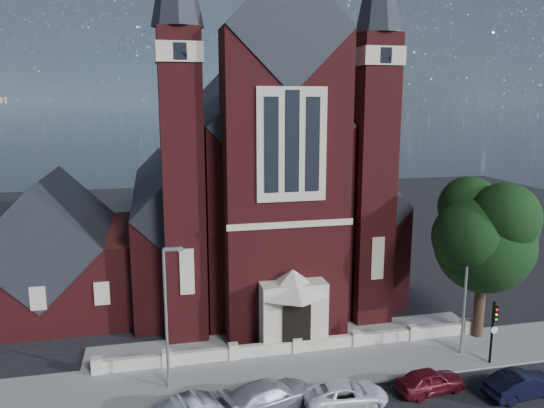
{
  "coord_description": "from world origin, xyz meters",
  "views": [
    {
      "loc": [
        -8.45,
        -23.35,
        15.68
      ],
      "look_at": [
        -0.31,
        12.0,
        8.56
      ],
      "focal_mm": 35.0,
      "sensor_mm": 36.0,
      "label": 1
    }
  ],
  "objects_px": {
    "street_tree": "(489,238)",
    "car_white_suv": "(345,394)",
    "street_lamp_left": "(168,311)",
    "street_lamp_right": "(467,285)",
    "car_navy": "(522,384)",
    "church": "(248,185)",
    "traffic_signal": "(493,325)",
    "car_dark_red": "(430,381)",
    "car_silver_b": "(269,396)",
    "parish_hall": "(53,257)"
  },
  "relations": [
    {
      "from": "street_tree",
      "to": "car_white_suv",
      "type": "relative_size",
      "value": 2.39
    },
    {
      "from": "street_lamp_left",
      "to": "street_tree",
      "type": "bearing_deg",
      "value": 4.76
    },
    {
      "from": "street_tree",
      "to": "street_lamp_right",
      "type": "bearing_deg",
      "value": -145.74
    },
    {
      "from": "street_lamp_left",
      "to": "car_navy",
      "type": "relative_size",
      "value": 1.92
    },
    {
      "from": "car_white_suv",
      "to": "car_navy",
      "type": "relative_size",
      "value": 1.06
    },
    {
      "from": "church",
      "to": "traffic_signal",
      "type": "relative_size",
      "value": 8.72
    },
    {
      "from": "car_dark_red",
      "to": "street_lamp_left",
      "type": "bearing_deg",
      "value": 68.13
    },
    {
      "from": "car_silver_b",
      "to": "car_navy",
      "type": "xyz_separation_m",
      "value": [
        13.55,
        -1.85,
        -0.06
      ]
    },
    {
      "from": "street_lamp_left",
      "to": "parish_hall",
      "type": "bearing_deg",
      "value": 120.02
    },
    {
      "from": "traffic_signal",
      "to": "car_white_suv",
      "type": "relative_size",
      "value": 0.89
    },
    {
      "from": "parish_hall",
      "to": "street_lamp_right",
      "type": "relative_size",
      "value": 1.51
    },
    {
      "from": "parish_hall",
      "to": "car_silver_b",
      "type": "distance_m",
      "value": 21.73
    },
    {
      "from": "street_tree",
      "to": "car_navy",
      "type": "xyz_separation_m",
      "value": [
        -2.1,
        -6.7,
        -6.26
      ]
    },
    {
      "from": "traffic_signal",
      "to": "car_silver_b",
      "type": "distance_m",
      "value": 14.26
    },
    {
      "from": "street_tree",
      "to": "car_silver_b",
      "type": "bearing_deg",
      "value": -162.77
    },
    {
      "from": "church",
      "to": "traffic_signal",
      "type": "height_order",
      "value": "church"
    },
    {
      "from": "street_lamp_left",
      "to": "car_silver_b",
      "type": "distance_m",
      "value": 6.95
    },
    {
      "from": "street_lamp_left",
      "to": "car_white_suv",
      "type": "xyz_separation_m",
      "value": [
        8.83,
        -3.69,
        -3.98
      ]
    },
    {
      "from": "traffic_signal",
      "to": "car_white_suv",
      "type": "height_order",
      "value": "traffic_signal"
    },
    {
      "from": "street_lamp_right",
      "to": "car_white_suv",
      "type": "distance_m",
      "value": 10.66
    },
    {
      "from": "church",
      "to": "car_dark_red",
      "type": "distance_m",
      "value": 24.39
    },
    {
      "from": "parish_hall",
      "to": "car_dark_red",
      "type": "relative_size",
      "value": 3.1
    },
    {
      "from": "parish_hall",
      "to": "car_navy",
      "type": "height_order",
      "value": "parish_hall"
    },
    {
      "from": "street_tree",
      "to": "traffic_signal",
      "type": "xyz_separation_m",
      "value": [
        -1.6,
        -3.28,
        -4.38
      ]
    },
    {
      "from": "traffic_signal",
      "to": "church",
      "type": "bearing_deg",
      "value": 118.2
    },
    {
      "from": "parish_hall",
      "to": "car_white_suv",
      "type": "relative_size",
      "value": 2.72
    },
    {
      "from": "street_lamp_right",
      "to": "traffic_signal",
      "type": "distance_m",
      "value": 2.71
    },
    {
      "from": "street_tree",
      "to": "car_silver_b",
      "type": "xyz_separation_m",
      "value": [
        -15.65,
        -4.86,
        -6.2
      ]
    },
    {
      "from": "car_dark_red",
      "to": "car_navy",
      "type": "xyz_separation_m",
      "value": [
        4.62,
        -1.49,
        0.02
      ]
    },
    {
      "from": "parish_hall",
      "to": "street_lamp_left",
      "type": "relative_size",
      "value": 1.51
    },
    {
      "from": "traffic_signal",
      "to": "car_silver_b",
      "type": "height_order",
      "value": "traffic_signal"
    },
    {
      "from": "street_tree",
      "to": "car_dark_red",
      "type": "height_order",
      "value": "street_tree"
    },
    {
      "from": "car_white_suv",
      "to": "car_dark_red",
      "type": "distance_m",
      "value": 4.97
    },
    {
      "from": "car_silver_b",
      "to": "car_dark_red",
      "type": "xyz_separation_m",
      "value": [
        8.93,
        -0.35,
        -0.08
      ]
    },
    {
      "from": "parish_hall",
      "to": "car_silver_b",
      "type": "height_order",
      "value": "parish_hall"
    },
    {
      "from": "street_lamp_right",
      "to": "traffic_signal",
      "type": "xyz_separation_m",
      "value": [
        0.91,
        -1.57,
        -2.02
      ]
    },
    {
      "from": "parish_hall",
      "to": "car_navy",
      "type": "distance_m",
      "value": 32.77
    },
    {
      "from": "street_lamp_right",
      "to": "traffic_signal",
      "type": "height_order",
      "value": "street_lamp_right"
    },
    {
      "from": "church",
      "to": "car_silver_b",
      "type": "distance_m",
      "value": 23.5
    },
    {
      "from": "church",
      "to": "car_white_suv",
      "type": "bearing_deg",
      "value": -87.68
    },
    {
      "from": "parish_hall",
      "to": "street_lamp_left",
      "type": "distance_m",
      "value": 16.18
    },
    {
      "from": "car_silver_b",
      "to": "car_navy",
      "type": "bearing_deg",
      "value": -116.59
    },
    {
      "from": "church",
      "to": "car_white_suv",
      "type": "distance_m",
      "value": 23.88
    },
    {
      "from": "street_tree",
      "to": "street_lamp_right",
      "type": "height_order",
      "value": "street_tree"
    },
    {
      "from": "street_lamp_left",
      "to": "traffic_signal",
      "type": "relative_size",
      "value": 2.02
    },
    {
      "from": "street_lamp_left",
      "to": "traffic_signal",
      "type": "height_order",
      "value": "street_lamp_left"
    },
    {
      "from": "traffic_signal",
      "to": "car_navy",
      "type": "bearing_deg",
      "value": -98.43
    },
    {
      "from": "car_navy",
      "to": "street_lamp_left",
      "type": "bearing_deg",
      "value": 68.92
    },
    {
      "from": "church",
      "to": "parish_hall",
      "type": "bearing_deg",
      "value": -162.84
    },
    {
      "from": "car_silver_b",
      "to": "car_white_suv",
      "type": "relative_size",
      "value": 1.16
    }
  ]
}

